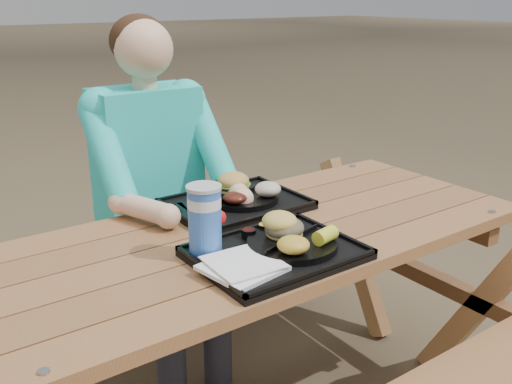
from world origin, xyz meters
TOP-DOWN VIEW (x-y plane):
  - picnic_table at (0.00, 0.00)m, footprint 1.80×1.49m
  - tray_near at (-0.06, -0.19)m, footprint 0.45×0.35m
  - tray_far at (0.06, 0.21)m, footprint 0.45×0.35m
  - plate_near at (-0.01, -0.19)m, footprint 0.26×0.26m
  - plate_far at (0.09, 0.22)m, footprint 0.26×0.26m
  - napkin_stack at (-0.21, -0.23)m, footprint 0.21×0.21m
  - soda_cup at (-0.23, -0.08)m, footprint 0.09×0.09m
  - condiment_bbq at (-0.07, -0.07)m, footprint 0.04×0.04m
  - condiment_mustard at (-0.01, -0.06)m, footprint 0.05×0.05m
  - sandwich at (-0.00, -0.15)m, footprint 0.11×0.11m
  - mac_cheese at (-0.06, -0.25)m, footprint 0.09×0.09m
  - corn_cob at (0.06, -0.26)m, footprint 0.09×0.09m
  - cutlery_far at (-0.10, 0.23)m, footprint 0.04×0.18m
  - burger at (0.09, 0.27)m, footprint 0.12×0.12m
  - baked_beans at (0.03, 0.16)m, footprint 0.08×0.08m
  - potato_salad at (0.16, 0.15)m, footprint 0.09×0.09m
  - diner at (-0.08, 0.59)m, footprint 0.48×0.84m

SIDE VIEW (x-z plane):
  - picnic_table at x=0.00m, z-range 0.00..0.75m
  - diner at x=-0.08m, z-range 0.00..1.28m
  - tray_near at x=-0.06m, z-range 0.75..0.77m
  - tray_far at x=0.06m, z-range 0.75..0.77m
  - cutlery_far at x=-0.10m, z-range 0.77..0.78m
  - plate_near at x=-0.01m, z-range 0.77..0.79m
  - plate_far at x=0.09m, z-range 0.77..0.79m
  - napkin_stack at x=-0.21m, z-range 0.77..0.79m
  - condiment_bbq at x=-0.07m, z-range 0.77..0.80m
  - condiment_mustard at x=-0.01m, z-range 0.77..0.80m
  - baked_beans at x=0.03m, z-range 0.79..0.83m
  - corn_cob at x=0.06m, z-range 0.79..0.83m
  - mac_cheese at x=-0.06m, z-range 0.79..0.83m
  - potato_salad at x=0.16m, z-range 0.79..0.84m
  - burger at x=0.09m, z-range 0.79..0.89m
  - sandwich at x=0.00m, z-range 0.79..0.90m
  - soda_cup at x=-0.23m, z-range 0.77..0.96m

